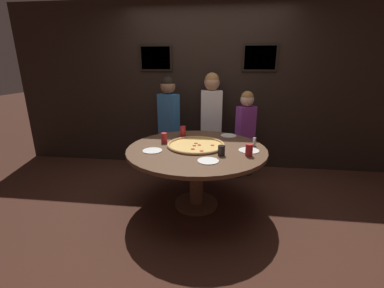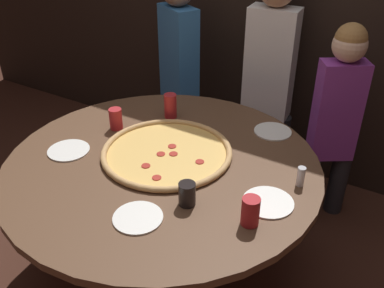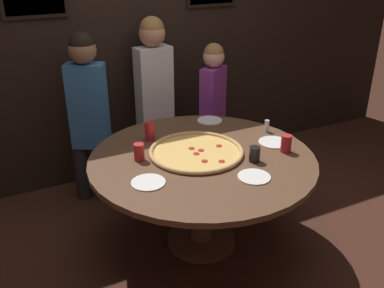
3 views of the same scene
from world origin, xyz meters
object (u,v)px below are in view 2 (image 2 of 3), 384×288
object	(u,v)px
drink_cup_near_right	(187,194)
diner_far_left	(179,61)
white_plate_far_back	(268,202)
condiment_shaker	(301,176)
diner_side_left	(270,68)
diner_far_right	(336,115)
drink_cup_front_edge	(250,211)
drink_cup_centre_back	(116,119)
drink_cup_far_right	(170,106)
giant_pizza	(167,152)
white_plate_left_side	(69,150)
white_plate_right_side	(273,131)
white_plate_beside_cup	(138,218)
dining_table	(163,181)

from	to	relation	value
drink_cup_near_right	diner_far_left	size ratio (longest dim) A/B	0.07
white_plate_far_back	diner_far_left	xyz separation A→B (m)	(-1.13, 1.04, 0.10)
diner_far_left	condiment_shaker	bearing A→B (deg)	173.11
diner_side_left	drink_cup_near_right	bearing A→B (deg)	92.62
diner_far_right	diner_far_left	bearing A→B (deg)	-34.98
drink_cup_front_edge	drink_cup_centre_back	world-z (taller)	drink_cup_front_edge
drink_cup_far_right	condiment_shaker	distance (m)	0.93
condiment_shaker	diner_far_right	world-z (taller)	diner_far_right
giant_pizza	diner_far_left	size ratio (longest dim) A/B	0.46
white_plate_left_side	drink_cup_centre_back	bearing A→B (deg)	79.58
drink_cup_far_right	diner_side_left	distance (m)	0.79
giant_pizza	drink_cup_front_edge	size ratio (longest dim) A/B	5.32
drink_cup_near_right	white_plate_left_side	distance (m)	0.76
diner_far_left	diner_side_left	xyz separation A→B (m)	(0.64, 0.13, 0.03)
diner_side_left	drink_cup_front_edge	bearing A→B (deg)	104.28
white_plate_right_side	drink_cup_centre_back	bearing A→B (deg)	-151.70
giant_pizza	drink_cup_near_right	distance (m)	0.42
drink_cup_far_right	diner_far_left	distance (m)	0.67
drink_cup_far_right	white_plate_right_side	xyz separation A→B (m)	(0.59, 0.14, -0.07)
drink_cup_far_right	white_plate_beside_cup	xyz separation A→B (m)	(0.39, -0.83, -0.07)
giant_pizza	white_plate_left_side	size ratio (longest dim) A/B	3.12
drink_cup_centre_back	white_plate_left_side	size ratio (longest dim) A/B	0.56
drink_cup_far_right	white_plate_beside_cup	bearing A→B (deg)	-65.14
white_plate_right_side	white_plate_far_back	distance (m)	0.64
diner_far_right	white_plate_left_side	bearing A→B (deg)	13.47
drink_cup_far_right	drink_cup_centre_back	size ratio (longest dim) A/B	1.20
diner_far_left	white_plate_beside_cup	bearing A→B (deg)	144.47
diner_far_left	diner_far_right	size ratio (longest dim) A/B	1.14
condiment_shaker	diner_far_left	size ratio (longest dim) A/B	0.07
dining_table	white_plate_beside_cup	xyz separation A→B (m)	(0.16, -0.41, 0.13)
diner_far_left	diner_far_right	distance (m)	1.16
white_plate_far_back	drink_cup_front_edge	bearing A→B (deg)	-95.44
drink_cup_centre_back	drink_cup_far_right	bearing A→B (deg)	55.86
drink_cup_front_edge	diner_side_left	bearing A→B (deg)	109.37
drink_cup_near_right	diner_far_left	bearing A→B (deg)	123.87
dining_table	giant_pizza	bearing A→B (deg)	102.61
diner_side_left	diner_far_right	bearing A→B (deg)	156.01
drink_cup_near_right	condiment_shaker	xyz separation A→B (m)	(0.38, 0.39, -0.00)
drink_cup_centre_back	condiment_shaker	bearing A→B (deg)	0.96
drink_cup_far_right	white_plate_beside_cup	world-z (taller)	drink_cup_far_right
drink_cup_centre_back	drink_cup_front_edge	bearing A→B (deg)	-19.15
drink_cup_near_right	drink_cup_front_edge	world-z (taller)	drink_cup_front_edge
drink_cup_front_edge	diner_far_left	bearing A→B (deg)	132.69
drink_cup_near_right	drink_cup_centre_back	bearing A→B (deg)	152.29
drink_cup_front_edge	white_plate_far_back	bearing A→B (deg)	84.56
diner_far_left	drink_cup_centre_back	bearing A→B (deg)	126.55
drink_cup_front_edge	diner_far_left	size ratio (longest dim) A/B	0.09
diner_far_left	diner_far_right	world-z (taller)	diner_far_left
white_plate_right_side	white_plate_left_side	distance (m)	1.12
white_plate_beside_cup	white_plate_far_back	distance (m)	0.57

